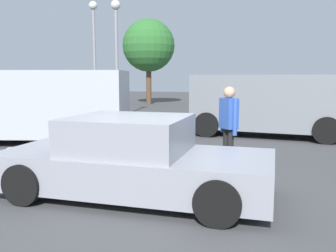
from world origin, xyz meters
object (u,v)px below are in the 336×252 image
Objects in this scene: sedan_foreground at (133,160)px; pedestrian at (229,121)px; light_post_near at (116,37)px; van_white at (37,104)px; suv_dark at (268,103)px; light_post_mid at (94,37)px; dog at (14,157)px.

pedestrian is at bearing 59.04° from sedan_foreground.
pedestrian is 10.87m from light_post_near.
suv_dark is (6.58, 2.97, -0.05)m from van_white.
sedan_foreground is at bearing -61.07° from light_post_mid.
pedestrian is 0.32× the size of light_post_near.
sedan_foreground is at bearing -65.48° from light_post_near.
light_post_near reaches higher than van_white.
dog is 7.88m from suv_dark.
sedan_foreground reaches higher than dog.
dog is 0.11× the size of van_white.
van_white is at bearing -149.98° from suv_dark.
light_post_mid is (-2.39, 8.57, 2.85)m from van_white.
van_white is (-4.55, 3.99, 0.55)m from sedan_foreground.
suv_dark is 10.96m from light_post_mid.
suv_dark is at bearing -103.35° from dog.
dog is (-3.08, 1.01, -0.34)m from sedan_foreground.
light_post_near is (-6.16, 8.54, 2.71)m from pedestrian.
light_post_near is at bearing 115.14° from sedan_foreground.
dog is 3.44m from van_white.
van_white is 0.96× the size of light_post_mid.
suv_dark is 8.25m from light_post_near.
sedan_foreground is 12.13m from light_post_near.
dog is 0.37× the size of pedestrian.
pedestrian is (4.38, 1.10, 0.78)m from dog.
suv_dark is at bearing -136.08° from pedestrian.
suv_dark is 0.85× the size of light_post_mid.
light_post_mid reaches higher than sedan_foreground.
light_post_near is (-1.78, 9.64, 3.49)m from dog.
van_white reaches higher than sedan_foreground.
van_white is 7.22m from suv_dark.
dog is at bearing -77.39° from van_white.
light_post_mid is (-2.08, 1.91, 0.25)m from light_post_near.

